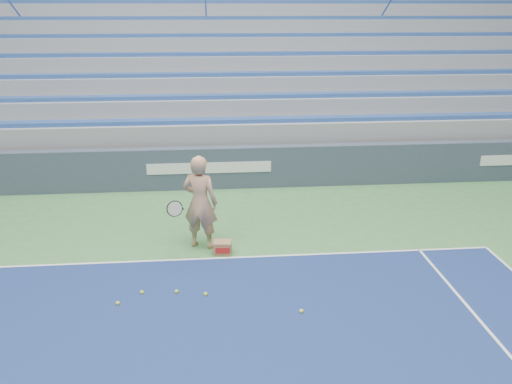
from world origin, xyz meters
TOP-DOWN VIEW (x-y plane):
  - sponsor_barrier at (0.00, 15.88)m, footprint 30.00×0.32m
  - bleachers at (0.00, 21.60)m, footprint 31.00×9.15m
  - tennis_player at (-0.16, 12.44)m, footprint 1.01×0.95m
  - ball_box at (0.25, 12.10)m, footprint 0.37×0.30m
  - tennis_ball_0 at (-1.48, 10.45)m, footprint 0.07×0.07m
  - tennis_ball_1 at (1.43, 9.98)m, footprint 0.07×0.07m
  - tennis_ball_2 at (-1.13, 10.75)m, footprint 0.07×0.07m
  - tennis_ball_3 at (-0.07, 10.60)m, footprint 0.07×0.07m
  - tennis_ball_4 at (-0.55, 10.72)m, footprint 0.07×0.07m

SIDE VIEW (x-z plane):
  - tennis_ball_0 at x=-1.48m, z-range 0.00..0.07m
  - tennis_ball_1 at x=1.43m, z-range 0.00..0.07m
  - tennis_ball_2 at x=-1.13m, z-range 0.00..0.07m
  - tennis_ball_3 at x=-0.07m, z-range 0.00..0.07m
  - tennis_ball_4 at x=-0.55m, z-range 0.00..0.07m
  - ball_box at x=0.25m, z-range 0.00..0.26m
  - sponsor_barrier at x=0.00m, z-range 0.00..1.10m
  - tennis_player at x=-0.16m, z-range 0.00..1.89m
  - bleachers at x=0.00m, z-range -1.29..6.01m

